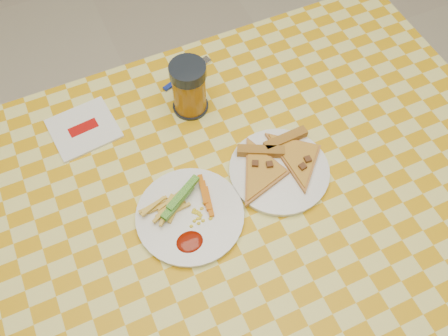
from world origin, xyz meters
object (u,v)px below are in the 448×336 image
(table, at_px, (235,205))
(plate_left, at_px, (190,216))
(drink_glass, at_px, (189,88))
(plate_right, at_px, (279,172))

(table, distance_m, plate_left, 0.14)
(drink_glass, bearing_deg, table, -89.49)
(table, bearing_deg, drink_glass, 90.51)
(plate_right, distance_m, drink_glass, 0.28)
(table, relative_size, plate_left, 5.85)
(plate_right, bearing_deg, drink_glass, 112.84)
(plate_left, bearing_deg, plate_right, 5.18)
(plate_left, relative_size, drink_glass, 1.60)
(plate_right, relative_size, drink_glass, 1.56)
(table, height_order, drink_glass, drink_glass)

